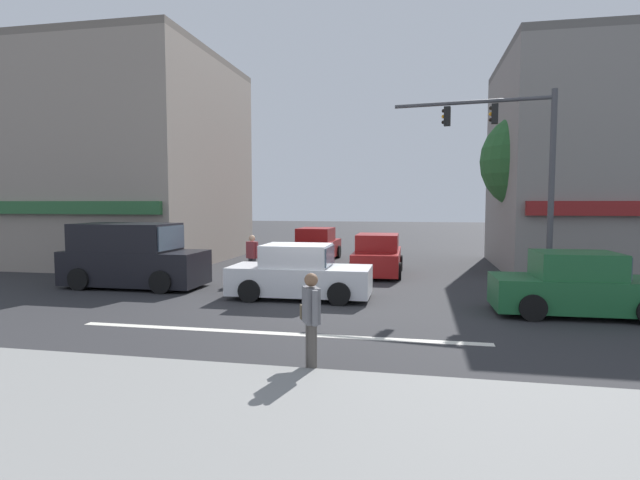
% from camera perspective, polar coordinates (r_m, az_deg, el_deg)
% --- Properties ---
extents(ground_plane, '(120.00, 120.00, 0.00)m').
position_cam_1_polar(ground_plane, '(14.20, -1.22, -7.05)').
color(ground_plane, '#2B2B2D').
extents(lane_marking_stripe, '(9.00, 0.24, 0.01)m').
position_cam_1_polar(lane_marking_stripe, '(10.90, -5.25, -10.56)').
color(lane_marking_stripe, silver).
rests_on(lane_marking_stripe, ground).
extents(sidewalk_curb, '(40.00, 5.00, 0.16)m').
position_cam_1_polar(sidewalk_curb, '(6.51, -18.68, -20.59)').
color(sidewalk_curb, gray).
rests_on(sidewalk_curb, ground).
extents(building_left_block, '(10.13, 9.72, 9.61)m').
position_cam_1_polar(building_left_block, '(26.20, -21.96, 8.38)').
color(building_left_block, gray).
rests_on(building_left_block, ground).
extents(street_tree, '(4.05, 4.05, 6.50)m').
position_cam_1_polar(street_tree, '(22.08, 23.05, 8.27)').
color(street_tree, '#4C3823').
rests_on(street_tree, ground).
extents(utility_pole_near_left, '(1.40, 0.22, 8.61)m').
position_cam_1_polar(utility_pole_near_left, '(20.49, -20.23, 8.68)').
color(utility_pole_near_left, brown).
rests_on(utility_pole_near_left, ground).
extents(utility_pole_far_right, '(1.40, 0.22, 8.19)m').
position_cam_1_polar(utility_pole_far_right, '(22.69, 25.84, 7.53)').
color(utility_pole_far_right, brown).
rests_on(utility_pole_far_right, ground).
extents(traffic_light_mast, '(4.86, 0.77, 6.20)m').
position_cam_1_polar(traffic_light_mast, '(16.73, 21.67, 8.73)').
color(traffic_light_mast, '#47474C').
rests_on(traffic_light_mast, ground).
extents(sedan_crossing_rightbound, '(1.97, 4.15, 1.58)m').
position_cam_1_polar(sedan_crossing_rightbound, '(24.06, -0.44, -0.67)').
color(sedan_crossing_rightbound, maroon).
rests_on(sedan_crossing_rightbound, ground).
extents(sedan_parked_curbside, '(4.12, 1.92, 1.58)m').
position_cam_1_polar(sedan_parked_curbside, '(14.61, -2.35, -3.91)').
color(sedan_parked_curbside, silver).
rests_on(sedan_parked_curbside, ground).
extents(van_crossing_leftbound, '(4.61, 2.07, 2.11)m').
position_cam_1_polar(van_crossing_leftbound, '(17.59, -20.65, -1.82)').
color(van_crossing_leftbound, black).
rests_on(van_crossing_leftbound, ground).
extents(sedan_approaching_near, '(4.14, 1.95, 1.58)m').
position_cam_1_polar(sedan_approaching_near, '(13.94, 27.43, -4.79)').
color(sedan_approaching_near, '#1E6033').
rests_on(sedan_approaching_near, ground).
extents(sedan_crossing_center, '(1.93, 4.13, 1.58)m').
position_cam_1_polar(sedan_crossing_center, '(19.54, 6.60, -1.86)').
color(sedan_crossing_center, maroon).
rests_on(sedan_crossing_center, ground).
extents(pedestrian_foreground_with_bag, '(0.44, 0.68, 1.67)m').
position_cam_1_polar(pedestrian_foreground_with_bag, '(8.14, -1.04, -8.79)').
color(pedestrian_foreground_with_bag, '#4C4742').
rests_on(pedestrian_foreground_with_bag, ground).
extents(pedestrian_mid_crossing, '(0.52, 0.36, 1.67)m').
position_cam_1_polar(pedestrian_mid_crossing, '(17.53, -7.77, -1.78)').
color(pedestrian_mid_crossing, '#333338').
rests_on(pedestrian_mid_crossing, ground).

